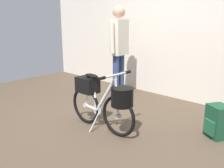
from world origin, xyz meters
name	(u,v)px	position (x,y,z in m)	size (l,w,h in m)	color
ground_plane	(93,130)	(0.00, 0.00, 0.00)	(6.55, 6.55, 0.00)	brown
back_wall	(178,10)	(0.00, 1.97, 1.52)	(6.55, 0.10, 3.04)	silver
folding_bike_foreground	(104,99)	(0.09, 0.10, 0.41)	(1.09, 0.53, 0.77)	black
visitor_near_wall	(119,47)	(-0.69, 1.25, 0.91)	(0.30, 0.53, 1.60)	navy
backpack_on_floor	(218,122)	(1.21, 0.90, 0.20)	(0.32, 0.31, 0.40)	#19472D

